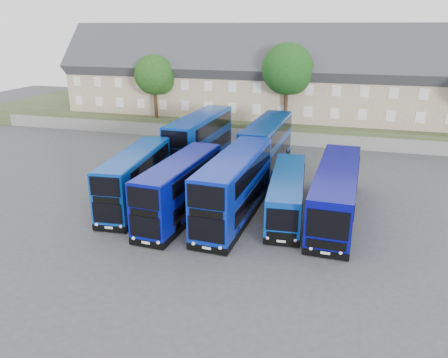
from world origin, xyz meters
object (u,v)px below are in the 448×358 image
at_px(tree_west, 156,76).
at_px(tree_mid, 289,71).
at_px(dd_front_mid, 180,190).
at_px(dd_front_left, 136,180).
at_px(coach_east_a, 287,194).

xyz_separation_m(tree_west, tree_mid, (16.00, 0.50, 1.02)).
bearing_deg(tree_west, tree_mid, 1.79).
height_order(dd_front_mid, tree_west, tree_west).
xyz_separation_m(dd_front_left, tree_mid, (8.13, 22.32, 6.09)).
bearing_deg(dd_front_mid, tree_mid, 83.63).
bearing_deg(coach_east_a, tree_mid, 93.50).
bearing_deg(tree_west, dd_front_mid, -62.63).
distance_m(coach_east_a, tree_west, 28.45).
xyz_separation_m(coach_east_a, tree_west, (-19.05, 20.36, 5.62)).
distance_m(dd_front_left, coach_east_a, 11.30).
bearing_deg(dd_front_mid, tree_west, 120.91).
relative_size(dd_front_left, dd_front_mid, 0.99).
distance_m(dd_front_left, dd_front_mid, 4.20).
relative_size(tree_west, tree_mid, 0.83).
xyz_separation_m(dd_front_mid, tree_mid, (4.10, 23.49, 6.06)).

